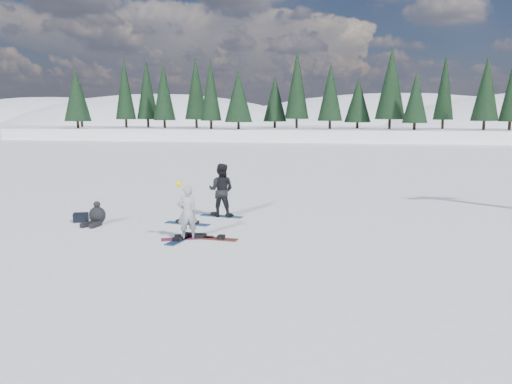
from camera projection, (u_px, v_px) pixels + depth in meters
ground at (252, 233)px, 14.82m from camera, size 420.00×420.00×0.00m
alpine_backdrop at (312, 157)px, 202.84m from camera, size 412.50×227.00×53.20m
snowboarder_woman at (187, 212)px, 13.99m from camera, size 0.66×0.58×1.67m
snowboarder_man at (221, 190)px, 17.05m from camera, size 0.93×0.74×1.84m
seated_rider at (97, 216)px, 15.93m from camera, size 0.63×0.94×0.75m
gear_bag at (81, 217)px, 16.32m from camera, size 0.53×0.43×0.30m
snowboard_woman at (188, 239)px, 14.11m from camera, size 1.49×0.85×0.03m
snowboard_man at (221, 216)px, 17.19m from camera, size 1.52×0.49×0.03m
snowboard_loose_a at (183, 239)px, 14.06m from camera, size 0.57×1.53×0.03m
snowboard_loose_b at (212, 239)px, 14.10m from camera, size 1.52×0.43×0.03m
snowboard_loose_c at (187, 224)px, 16.02m from camera, size 1.53×0.51×0.03m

